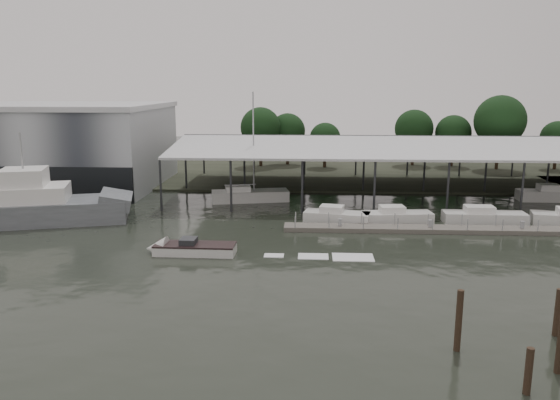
{
  "coord_description": "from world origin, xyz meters",
  "views": [
    {
      "loc": [
        3.25,
        -37.63,
        12.78
      ],
      "look_at": [
        0.56,
        10.93,
        2.5
      ],
      "focal_mm": 35.0,
      "sensor_mm": 36.0,
      "label": 1
    }
  ],
  "objects": [
    {
      "name": "ground",
      "position": [
        0.0,
        0.0,
        0.0
      ],
      "size": [
        200.0,
        200.0,
        0.0
      ],
      "primitive_type": "plane",
      "color": "black",
      "rests_on": "ground"
    },
    {
      "name": "land_strip_far",
      "position": [
        0.0,
        42.0,
        0.1
      ],
      "size": [
        140.0,
        30.0,
        0.3
      ],
      "color": "#373B2C",
      "rests_on": "ground"
    },
    {
      "name": "storage_warehouse",
      "position": [
        -28.0,
        29.94,
        5.29
      ],
      "size": [
        24.5,
        20.5,
        10.5
      ],
      "color": "#A7ADB2",
      "rests_on": "ground"
    },
    {
      "name": "covered_boat_shed",
      "position": [
        17.0,
        28.0,
        6.13
      ],
      "size": [
        58.24,
        24.0,
        6.96
      ],
      "color": "silver",
      "rests_on": "ground"
    },
    {
      "name": "floating_dock",
      "position": [
        15.0,
        10.0,
        0.2
      ],
      "size": [
        28.0,
        2.0,
        1.4
      ],
      "color": "#646058",
      "rests_on": "ground"
    },
    {
      "name": "grey_trawler",
      "position": [
        -22.24,
        11.18,
        1.58
      ],
      "size": [
        17.51,
        9.58,
        8.84
      ],
      "rotation": [
        0.0,
        0.0,
        0.28
      ],
      "color": "slate",
      "rests_on": "ground"
    },
    {
      "name": "white_sailboat",
      "position": [
        -3.55,
        21.93,
        0.65
      ],
      "size": [
        8.86,
        4.3,
        12.28
      ],
      "rotation": [
        0.0,
        0.0,
        0.21
      ],
      "color": "silver",
      "rests_on": "ground"
    },
    {
      "name": "speedboat_underway",
      "position": [
        -6.1,
        2.27,
        0.39
      ],
      "size": [
        17.91,
        2.58,
        2.0
      ],
      "rotation": [
        0.0,
        0.0,
        3.12
      ],
      "color": "silver",
      "rests_on": "ground"
    },
    {
      "name": "moored_cruiser_0",
      "position": [
        5.79,
        12.64,
        0.61
      ],
      "size": [
        6.44,
        3.45,
        1.7
      ],
      "rotation": [
        0.0,
        0.0,
        -0.22
      ],
      "color": "silver",
      "rests_on": "ground"
    },
    {
      "name": "moored_cruiser_1",
      "position": [
        11.45,
        12.86,
        0.61
      ],
      "size": [
        6.72,
        2.98,
        1.7
      ],
      "rotation": [
        0.0,
        0.0,
        0.12
      ],
      "color": "silver",
      "rests_on": "ground"
    },
    {
      "name": "moored_cruiser_2",
      "position": [
        19.65,
        13.27,
        0.61
      ],
      "size": [
        7.6,
        2.34,
        1.7
      ],
      "rotation": [
        0.0,
        0.0,
        -0.02
      ],
      "color": "silver",
      "rests_on": "ground"
    },
    {
      "name": "mooring_pilings",
      "position": [
        13.62,
        -15.08,
        1.05
      ],
      "size": [
        5.87,
        9.71,
        3.75
      ],
      "color": "#37291B",
      "rests_on": "ground"
    },
    {
      "name": "horizon_tree_line",
      "position": [
        25.05,
        47.94,
        6.15
      ],
      "size": [
        65.75,
        10.66,
        11.33
      ],
      "color": "black",
      "rests_on": "ground"
    }
  ]
}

